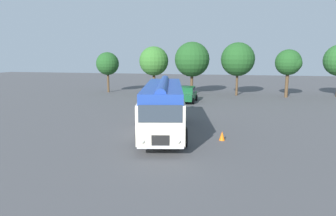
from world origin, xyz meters
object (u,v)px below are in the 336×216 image
at_px(car_mid_left, 187,94).
at_px(car_near_left, 159,94).
at_px(vintage_bus, 163,105).
at_px(traffic_cone, 222,136).

bearing_deg(car_mid_left, car_near_left, -165.03).
xyz_separation_m(vintage_bus, car_near_left, (-3.32, 12.59, -1.05)).
height_order(vintage_bus, traffic_cone, vintage_bus).
height_order(car_near_left, traffic_cone, car_near_left).
bearing_deg(traffic_cone, car_near_left, 117.84).
bearing_deg(vintage_bus, car_mid_left, 91.45).
bearing_deg(vintage_bus, car_near_left, 104.77).
distance_m(vintage_bus, car_mid_left, 13.44).
bearing_deg(traffic_cone, vintage_bus, 164.63).
relative_size(vintage_bus, car_near_left, 2.39).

